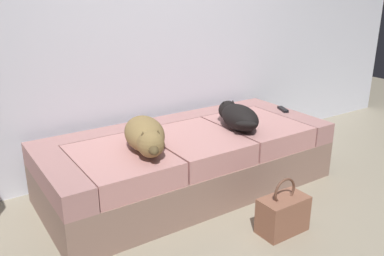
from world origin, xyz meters
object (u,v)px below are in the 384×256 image
Objects in this scene: dog_dark at (237,116)px; couch at (188,161)px; handbag at (283,214)px; dog_tan at (146,135)px; tv_remote at (283,109)px.

couch is at bearing 162.22° from dog_dark.
handbag is at bearing -105.66° from dog_dark.
dog_tan is 4.07× the size of tv_remote.
dog_tan is at bearing -162.47° from couch.
couch is 0.87m from handbag.
dog_dark is (0.80, 0.01, -0.01)m from dog_tan.
tv_remote is at bearing 12.02° from dog_dark.
dog_tan is at bearing -152.33° from tv_remote.
couch is 14.66× the size of tv_remote.
dog_dark reaches higher than handbag.
couch is 3.60× the size of dog_tan.
tv_remote is at bearing 5.95° from dog_tan.
dog_tan is at bearing -178.98° from dog_dark.
dog_tan is (-0.43, -0.13, 0.34)m from couch.
dog_dark is at bearing -17.78° from couch.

